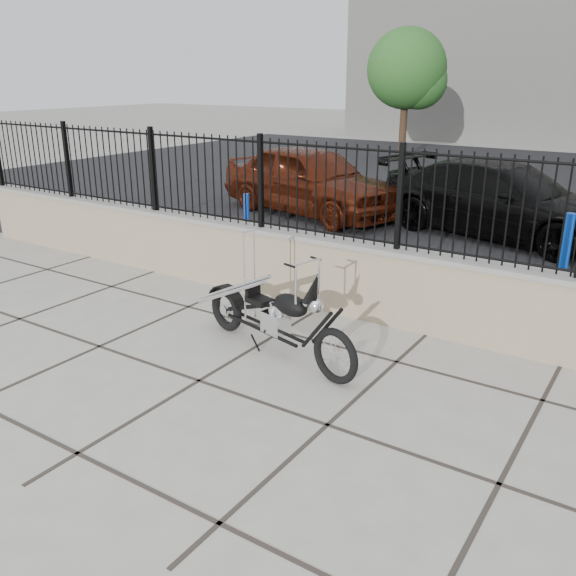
{
  "coord_description": "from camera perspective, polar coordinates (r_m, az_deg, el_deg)",
  "views": [
    {
      "loc": [
        3.78,
        -4.1,
        2.94
      ],
      "look_at": [
        0.25,
        1.26,
        0.68
      ],
      "focal_mm": 38.0,
      "sensor_mm": 36.0,
      "label": 1
    }
  ],
  "objects": [
    {
      "name": "tree_left",
      "position": [
        22.8,
        11.06,
        19.81
      ],
      "size": [
        2.74,
        2.74,
        4.63
      ],
      "rotation": [
        0.0,
        0.0,
        0.35
      ],
      "color": "#382619",
      "rests_on": "ground_plane"
    },
    {
      "name": "bollard_a",
      "position": [
        11.31,
        -3.9,
        6.59
      ],
      "size": [
        0.11,
        0.11,
        0.88
      ],
      "primitive_type": "cylinder",
      "rotation": [
        0.0,
        0.0,
        0.04
      ],
      "color": "#0B2CAE",
      "rests_on": "ground_plane"
    },
    {
      "name": "parking_lot",
      "position": [
        17.28,
        20.42,
        8.4
      ],
      "size": [
        30.0,
        30.0,
        0.0
      ],
      "primitive_type": "plane",
      "color": "black",
      "rests_on": "ground"
    },
    {
      "name": "car_black",
      "position": [
        12.23,
        19.43,
        7.75
      ],
      "size": [
        5.16,
        3.13,
        1.4
      ],
      "primitive_type": "imported",
      "rotation": [
        0.0,
        0.0,
        1.31
      ],
      "color": "black",
      "rests_on": "parking_lot"
    },
    {
      "name": "iron_fence",
      "position": [
        7.74,
        3.52,
        9.09
      ],
      "size": [
        14.0,
        0.08,
        1.2
      ],
      "primitive_type": "cube",
      "color": "black",
      "rests_on": "retaining_wall"
    },
    {
      "name": "car_red",
      "position": [
        13.51,
        2.14,
        10.07
      ],
      "size": [
        4.73,
        2.81,
        1.51
      ],
      "primitive_type": "imported",
      "rotation": [
        0.0,
        0.0,
        1.32
      ],
      "color": "#4A180A",
      "rests_on": "parking_lot"
    },
    {
      "name": "retaining_wall",
      "position": [
        8.0,
        3.36,
        1.45
      ],
      "size": [
        14.0,
        0.36,
        0.96
      ],
      "primitive_type": "cube",
      "color": "gray",
      "rests_on": "ground_plane"
    },
    {
      "name": "ground_plane",
      "position": [
        6.31,
        -8.34,
        -8.6
      ],
      "size": [
        90.0,
        90.0,
        0.0
      ],
      "primitive_type": "plane",
      "color": "#99968E",
      "rests_on": "ground"
    },
    {
      "name": "chopper_motorcycle",
      "position": [
        6.58,
        -1.44,
        -0.72
      ],
      "size": [
        2.28,
        0.96,
        1.35
      ],
      "primitive_type": null,
      "rotation": [
        0.0,
        0.0,
        -0.26
      ],
      "color": "black",
      "rests_on": "ground_plane"
    },
    {
      "name": "bollard_b",
      "position": [
        9.52,
        24.53,
        3.11
      ],
      "size": [
        0.13,
        0.13,
        1.11
      ],
      "primitive_type": "cylinder",
      "rotation": [
        0.0,
        0.0,
        -0.01
      ],
      "color": "#0B13AB",
      "rests_on": "ground_plane"
    }
  ]
}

